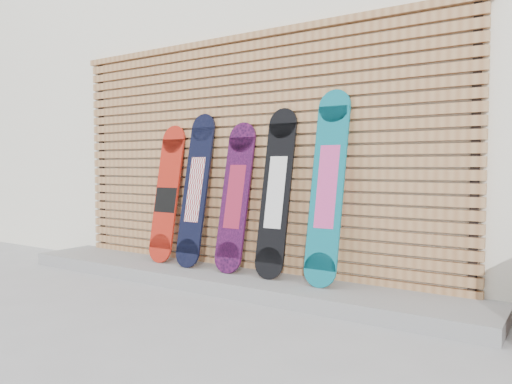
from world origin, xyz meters
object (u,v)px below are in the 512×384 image
(snowboard_0, at_px, (167,194))
(snowboard_1, at_px, (196,190))
(snowboard_3, at_px, (276,192))
(snowboard_2, at_px, (235,197))
(snowboard_4, at_px, (327,187))

(snowboard_0, relative_size, snowboard_1, 0.93)
(snowboard_0, height_order, snowboard_1, snowboard_1)
(snowboard_3, bearing_deg, snowboard_2, -179.67)
(snowboard_2, xyz_separation_m, snowboard_4, (0.92, -0.01, 0.11))
(snowboard_0, xyz_separation_m, snowboard_4, (1.77, -0.02, 0.12))
(snowboard_0, bearing_deg, snowboard_2, -0.74)
(snowboard_0, xyz_separation_m, snowboard_1, (0.39, -0.02, 0.06))
(snowboard_0, height_order, snowboard_4, snowboard_4)
(snowboard_0, distance_m, snowboard_1, 0.39)
(snowboard_3, bearing_deg, snowboard_0, 179.62)
(snowboard_2, bearing_deg, snowboard_3, 0.33)
(snowboard_4, bearing_deg, snowboard_1, 179.88)
(snowboard_0, distance_m, snowboard_3, 1.29)
(snowboard_3, bearing_deg, snowboard_1, -179.48)
(snowboard_1, distance_m, snowboard_3, 0.90)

